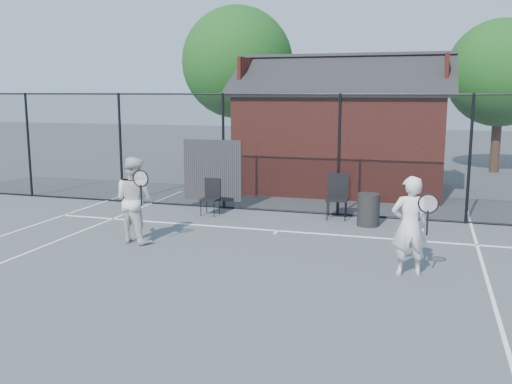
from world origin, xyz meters
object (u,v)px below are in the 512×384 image
(player_front, at_px, (410,226))
(player_back, at_px, (134,200))
(chair_right, at_px, (337,197))
(chair_left, at_px, (210,198))
(clubhouse, at_px, (343,138))
(waste_bin, at_px, (368,210))

(player_front, distance_m, player_back, 5.43)
(chair_right, bearing_deg, player_back, -141.50)
(chair_left, bearing_deg, clubhouse, 64.71)
(clubhouse, bearing_deg, player_back, -111.51)
(chair_right, bearing_deg, chair_left, -175.13)
(player_back, xyz_separation_m, chair_right, (3.59, 3.33, -0.34))
(chair_left, bearing_deg, player_back, -98.36)
(chair_right, bearing_deg, player_front, -69.53)
(chair_left, bearing_deg, chair_right, 11.26)
(player_front, height_order, player_back, player_back)
(player_back, distance_m, chair_right, 4.91)
(player_back, bearing_deg, chair_right, 42.87)
(chair_right, bearing_deg, clubhouse, 92.65)
(player_back, relative_size, waste_bin, 2.35)
(player_front, distance_m, chair_left, 5.97)
(player_front, xyz_separation_m, player_back, (-5.40, 0.58, 0.04))
(player_back, distance_m, waste_bin, 5.25)
(clubhouse, xyz_separation_m, waste_bin, (1.34, -4.90, -1.23))
(chair_right, distance_m, waste_bin, 0.95)
(clubhouse, height_order, chair_left, clubhouse)
(player_back, height_order, waste_bin, player_back)
(player_front, bearing_deg, chair_right, 114.84)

